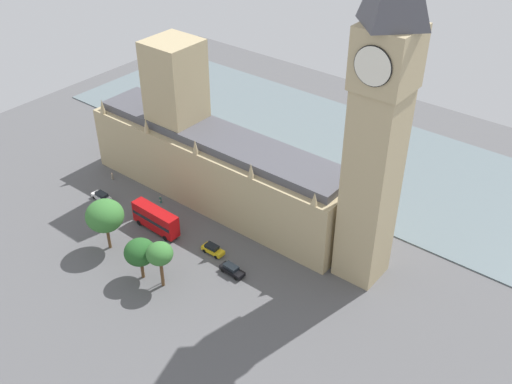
{
  "coord_description": "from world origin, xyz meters",
  "views": [
    {
      "loc": [
        71.53,
        68.08,
        69.55
      ],
      "look_at": [
        1.0,
        11.84,
        8.04
      ],
      "focal_mm": 41.61,
      "sensor_mm": 36.0,
      "label": 1
    }
  ],
  "objects_px": {
    "parliament_building": "(211,157)",
    "pedestrian_corner": "(112,176)",
    "plane_tree_under_trees": "(105,216)",
    "pedestrian_leading": "(161,200)",
    "car_black_midblock": "(232,270)",
    "street_lamp_far_end": "(162,261)",
    "clock_tower": "(380,111)",
    "car_white_kerbside": "(101,196)",
    "plane_tree_by_river_gate": "(160,254)",
    "double_decker_bus_near_tower": "(156,219)",
    "car_yellow_cab_opposite_hall": "(213,249)",
    "plane_tree_trailing": "(140,252)"
  },
  "relations": [
    {
      "from": "parliament_building",
      "to": "car_black_midblock",
      "type": "xyz_separation_m",
      "value": [
        16.0,
        18.94,
        -8.02
      ]
    },
    {
      "from": "clock_tower",
      "to": "car_black_midblock",
      "type": "bearing_deg",
      "value": -49.64
    },
    {
      "from": "parliament_building",
      "to": "car_black_midblock",
      "type": "height_order",
      "value": "parliament_building"
    },
    {
      "from": "pedestrian_leading",
      "to": "pedestrian_corner",
      "type": "relative_size",
      "value": 1.03
    },
    {
      "from": "car_yellow_cab_opposite_hall",
      "to": "pedestrian_corner",
      "type": "height_order",
      "value": "car_yellow_cab_opposite_hall"
    },
    {
      "from": "car_yellow_cab_opposite_hall",
      "to": "plane_tree_under_trees",
      "type": "bearing_deg",
      "value": -56.55
    },
    {
      "from": "car_white_kerbside",
      "to": "plane_tree_by_river_gate",
      "type": "xyz_separation_m",
      "value": [
        9.83,
        28.03,
        5.98
      ]
    },
    {
      "from": "double_decker_bus_near_tower",
      "to": "plane_tree_by_river_gate",
      "type": "xyz_separation_m",
      "value": [
        9.94,
        12.02,
        4.24
      ]
    },
    {
      "from": "clock_tower",
      "to": "plane_tree_under_trees",
      "type": "relative_size",
      "value": 5.9
    },
    {
      "from": "parliament_building",
      "to": "pedestrian_corner",
      "type": "bearing_deg",
      "value": -66.07
    },
    {
      "from": "pedestrian_corner",
      "to": "plane_tree_by_river_gate",
      "type": "xyz_separation_m",
      "value": [
        16.3,
        32.42,
        6.15
      ]
    },
    {
      "from": "car_white_kerbside",
      "to": "street_lamp_far_end",
      "type": "relative_size",
      "value": 0.71
    },
    {
      "from": "plane_tree_under_trees",
      "to": "pedestrian_leading",
      "type": "bearing_deg",
      "value": -168.99
    },
    {
      "from": "car_white_kerbside",
      "to": "parliament_building",
      "type": "bearing_deg",
      "value": -44.39
    },
    {
      "from": "double_decker_bus_near_tower",
      "to": "car_black_midblock",
      "type": "height_order",
      "value": "double_decker_bus_near_tower"
    },
    {
      "from": "pedestrian_corner",
      "to": "plane_tree_trailing",
      "type": "bearing_deg",
      "value": -70.4
    },
    {
      "from": "car_white_kerbside",
      "to": "plane_tree_by_river_gate",
      "type": "relative_size",
      "value": 0.53
    },
    {
      "from": "car_black_midblock",
      "to": "plane_tree_under_trees",
      "type": "relative_size",
      "value": 0.48
    },
    {
      "from": "car_black_midblock",
      "to": "street_lamp_far_end",
      "type": "xyz_separation_m",
      "value": [
        8.75,
        -7.71,
        3.7
      ]
    },
    {
      "from": "car_white_kerbside",
      "to": "pedestrian_leading",
      "type": "relative_size",
      "value": 2.82
    },
    {
      "from": "clock_tower",
      "to": "pedestrian_leading",
      "type": "xyz_separation_m",
      "value": [
        7.24,
        -42.06,
        -30.08
      ]
    },
    {
      "from": "car_white_kerbside",
      "to": "plane_tree_under_trees",
      "type": "bearing_deg",
      "value": -122.2
    },
    {
      "from": "pedestrian_leading",
      "to": "plane_tree_trailing",
      "type": "height_order",
      "value": "plane_tree_trailing"
    },
    {
      "from": "parliament_building",
      "to": "car_white_kerbside",
      "type": "xyz_separation_m",
      "value": [
        15.64,
        -16.27,
        -8.02
      ]
    },
    {
      "from": "parliament_building",
      "to": "car_black_midblock",
      "type": "relative_size",
      "value": 12.26
    },
    {
      "from": "pedestrian_leading",
      "to": "street_lamp_far_end",
      "type": "xyz_separation_m",
      "value": [
        15.91,
        17.39,
        3.85
      ]
    },
    {
      "from": "car_black_midblock",
      "to": "street_lamp_far_end",
      "type": "relative_size",
      "value": 0.73
    },
    {
      "from": "clock_tower",
      "to": "car_black_midblock",
      "type": "xyz_separation_m",
      "value": [
        14.4,
        -16.95,
        -29.94
      ]
    },
    {
      "from": "double_decker_bus_near_tower",
      "to": "plane_tree_under_trees",
      "type": "height_order",
      "value": "plane_tree_under_trees"
    },
    {
      "from": "car_white_kerbside",
      "to": "double_decker_bus_near_tower",
      "type": "distance_m",
      "value": 16.11
    },
    {
      "from": "car_white_kerbside",
      "to": "pedestrian_leading",
      "type": "xyz_separation_m",
      "value": [
        -6.81,
        10.11,
        -0.14
      ]
    },
    {
      "from": "parliament_building",
      "to": "street_lamp_far_end",
      "type": "xyz_separation_m",
      "value": [
        24.75,
        11.23,
        -4.31
      ]
    },
    {
      "from": "plane_tree_by_river_gate",
      "to": "street_lamp_far_end",
      "type": "xyz_separation_m",
      "value": [
        -0.72,
        -0.53,
        -2.28
      ]
    },
    {
      "from": "clock_tower",
      "to": "plane_tree_under_trees",
      "type": "height_order",
      "value": "clock_tower"
    },
    {
      "from": "pedestrian_leading",
      "to": "car_yellow_cab_opposite_hall",
      "type": "bearing_deg",
      "value": 133.51
    },
    {
      "from": "plane_tree_trailing",
      "to": "plane_tree_by_river_gate",
      "type": "xyz_separation_m",
      "value": [
        -0.7,
        4.18,
        1.34
      ]
    },
    {
      "from": "car_yellow_cab_opposite_hall",
      "to": "plane_tree_trailing",
      "type": "relative_size",
      "value": 0.56
    },
    {
      "from": "plane_tree_trailing",
      "to": "street_lamp_far_end",
      "type": "distance_m",
      "value": 4.02
    },
    {
      "from": "car_black_midblock",
      "to": "pedestrian_leading",
      "type": "xyz_separation_m",
      "value": [
        -7.17,
        -25.11,
        -0.14
      ]
    },
    {
      "from": "double_decker_bus_near_tower",
      "to": "car_white_kerbside",
      "type": "bearing_deg",
      "value": -87.93
    },
    {
      "from": "pedestrian_corner",
      "to": "plane_tree_by_river_gate",
      "type": "height_order",
      "value": "plane_tree_by_river_gate"
    },
    {
      "from": "car_white_kerbside",
      "to": "pedestrian_leading",
      "type": "bearing_deg",
      "value": -54.28
    },
    {
      "from": "parliament_building",
      "to": "plane_tree_by_river_gate",
      "type": "relative_size",
      "value": 6.64
    },
    {
      "from": "plane_tree_by_river_gate",
      "to": "plane_tree_under_trees",
      "type": "bearing_deg",
      "value": -93.74
    },
    {
      "from": "clock_tower",
      "to": "plane_tree_trailing",
      "type": "relative_size",
      "value": 7.6
    },
    {
      "from": "clock_tower",
      "to": "plane_tree_trailing",
      "type": "distance_m",
      "value": 45.22
    },
    {
      "from": "plane_tree_by_river_gate",
      "to": "double_decker_bus_near_tower",
      "type": "bearing_deg",
      "value": -129.59
    },
    {
      "from": "car_yellow_cab_opposite_hall",
      "to": "car_white_kerbside",
      "type": "bearing_deg",
      "value": -86.91
    },
    {
      "from": "parliament_building",
      "to": "pedestrian_corner",
      "type": "distance_m",
      "value": 24.04
    },
    {
      "from": "clock_tower",
      "to": "plane_tree_by_river_gate",
      "type": "bearing_deg",
      "value": -45.31
    }
  ]
}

